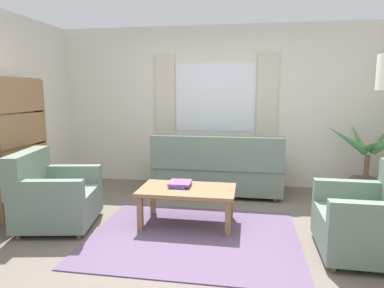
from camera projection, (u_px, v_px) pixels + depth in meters
ground_plane at (193, 237)px, 3.66m from camera, size 6.24×6.24×0.00m
wall_back at (215, 107)px, 5.67m from camera, size 5.32×0.12×2.60m
window_with_curtains at (215, 98)px, 5.56m from camera, size 1.98×0.07×1.40m
area_rug at (193, 237)px, 3.66m from camera, size 2.21×1.78×0.01m
couch at (218, 170)px, 5.18m from camera, size 1.90×0.82×0.92m
armchair_left at (53, 196)px, 3.93m from camera, size 0.96×0.97×0.88m
armchair_right at (371, 220)px, 3.19m from camera, size 0.83×0.85×0.88m
coffee_table at (187, 193)px, 3.96m from camera, size 1.10×0.64×0.44m
book_stack_on_table at (180, 184)px, 4.03m from camera, size 0.26×0.30×0.05m
potted_plant at (367, 168)px, 4.87m from camera, size 1.23×1.13×1.13m
bookshelf at (20, 150)px, 4.38m from camera, size 0.30×0.94×1.72m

